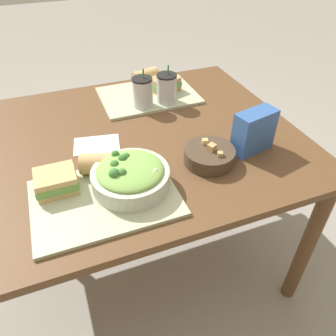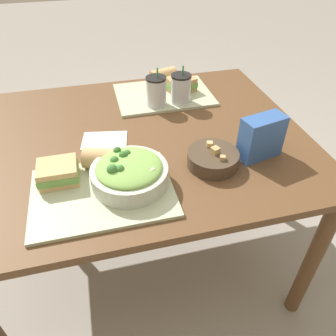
{
  "view_description": "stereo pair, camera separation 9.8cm",
  "coord_description": "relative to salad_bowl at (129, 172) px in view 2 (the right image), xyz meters",
  "views": [
    {
      "loc": [
        -0.25,
        -1.04,
        1.45
      ],
      "look_at": [
        0.05,
        -0.28,
        0.78
      ],
      "focal_mm": 35.0,
      "sensor_mm": 36.0,
      "label": 1
    },
    {
      "loc": [
        -0.15,
        -1.07,
        1.45
      ],
      "look_at": [
        0.05,
        -0.28,
        0.78
      ],
      "focal_mm": 35.0,
      "sensor_mm": 36.0,
      "label": 2
    }
  ],
  "objects": [
    {
      "name": "ground_plane",
      "position": [
        0.08,
        0.28,
        -0.79
      ],
      "size": [
        12.0,
        12.0,
        0.0
      ],
      "primitive_type": "plane",
      "color": "gray"
    },
    {
      "name": "dining_table",
      "position": [
        0.08,
        0.28,
        -0.14
      ],
      "size": [
        1.3,
        1.04,
        0.74
      ],
      "color": "brown",
      "rests_on": "ground_plane"
    },
    {
      "name": "tray_near",
      "position": [
        -0.09,
        -0.02,
        -0.05
      ],
      "size": [
        0.44,
        0.32,
        0.01
      ],
      "color": "#B2BC99",
      "rests_on": "dining_table"
    },
    {
      "name": "tray_far",
      "position": [
        0.25,
        0.58,
        -0.05
      ],
      "size": [
        0.44,
        0.32,
        0.01
      ],
      "color": "#B2BC99",
      "rests_on": "dining_table"
    },
    {
      "name": "salad_bowl",
      "position": [
        0.0,
        0.0,
        0.0
      ],
      "size": [
        0.24,
        0.24,
        0.1
      ],
      "color": "beige",
      "rests_on": "tray_near"
    },
    {
      "name": "soup_bowl",
      "position": [
        0.29,
        0.04,
        -0.03
      ],
      "size": [
        0.18,
        0.18,
        0.07
      ],
      "color": "#473828",
      "rests_on": "dining_table"
    },
    {
      "name": "sandwich_near",
      "position": [
        -0.22,
        0.07,
        -0.01
      ],
      "size": [
        0.13,
        0.11,
        0.06
      ],
      "rotation": [
        0.0,
        0.0,
        0.0
      ],
      "color": "tan",
      "rests_on": "tray_near"
    },
    {
      "name": "baguette_near",
      "position": [
        -0.07,
        0.1,
        -0.01
      ],
      "size": [
        0.16,
        0.11,
        0.07
      ],
      "rotation": [
        0.0,
        0.0,
        1.26
      ],
      "color": "tan",
      "rests_on": "tray_near"
    },
    {
      "name": "sandwich_far",
      "position": [
        0.34,
        0.59,
        -0.01
      ],
      "size": [
        0.15,
        0.14,
        0.06
      ],
      "rotation": [
        0.0,
        0.0,
        0.32
      ],
      "color": "tan",
      "rests_on": "tray_far"
    },
    {
      "name": "baguette_far",
      "position": [
        0.28,
        0.7,
        -0.01
      ],
      "size": [
        0.14,
        0.1,
        0.07
      ],
      "rotation": [
        0.0,
        0.0,
        1.82
      ],
      "color": "tan",
      "rests_on": "tray_far"
    },
    {
      "name": "drink_cup_dark",
      "position": [
        0.2,
        0.49,
        0.02
      ],
      "size": [
        0.09,
        0.09,
        0.17
      ],
      "color": "silver",
      "rests_on": "tray_far"
    },
    {
      "name": "drink_cup_red",
      "position": [
        0.31,
        0.49,
        0.02
      ],
      "size": [
        0.09,
        0.09,
        0.17
      ],
      "color": "silver",
      "rests_on": "tray_far"
    },
    {
      "name": "chip_bag",
      "position": [
        0.47,
        0.05,
        0.02
      ],
      "size": [
        0.16,
        0.1,
        0.15
      ],
      "rotation": [
        0.0,
        0.0,
        0.22
      ],
      "color": "#335BA3",
      "rests_on": "dining_table"
    },
    {
      "name": "napkin_folded",
      "position": [
        -0.06,
        0.28,
        -0.05
      ],
      "size": [
        0.19,
        0.15,
        0.0
      ],
      "color": "white",
      "rests_on": "dining_table"
    }
  ]
}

